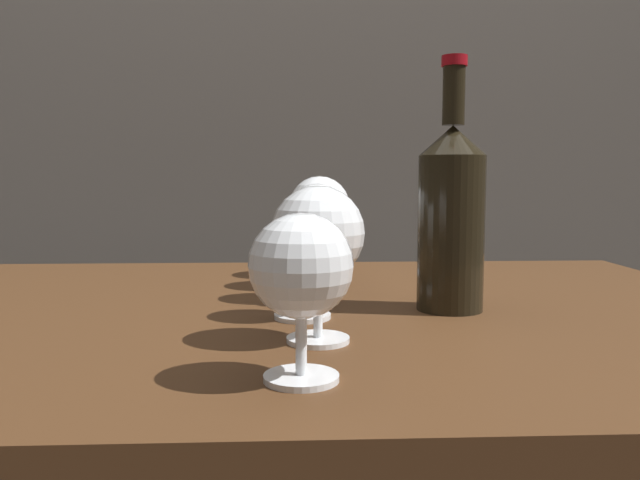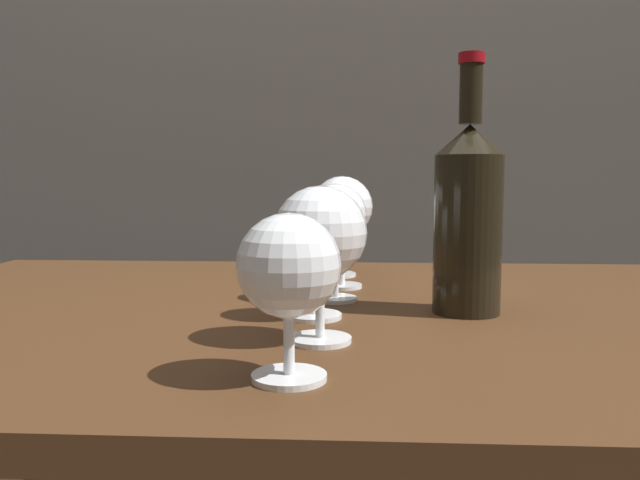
% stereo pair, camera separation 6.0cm
% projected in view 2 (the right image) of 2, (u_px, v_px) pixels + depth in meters
% --- Properties ---
extents(back_wall, '(5.00, 0.08, 2.60)m').
position_uv_depth(back_wall, '(334.00, 21.00, 1.64)').
color(back_wall, '#59544F').
rests_on(back_wall, ground_plane).
extents(dining_table, '(1.18, 0.79, 0.74)m').
position_uv_depth(dining_table, '(307.00, 387.00, 0.79)').
color(dining_table, '#472B16').
rests_on(dining_table, ground_plane).
extents(wine_glass_merlot, '(0.08, 0.08, 0.13)m').
position_uv_depth(wine_glass_merlot, '(289.00, 269.00, 0.49)').
color(wine_glass_merlot, white).
rests_on(wine_glass_merlot, dining_table).
extents(wine_glass_chardonnay, '(0.09, 0.09, 0.15)m').
position_uv_depth(wine_glass_chardonnay, '(320.00, 236.00, 0.60)').
color(wine_glass_chardonnay, white).
rests_on(wine_glass_chardonnay, dining_table).
extents(wine_glass_port, '(0.08, 0.08, 0.12)m').
position_uv_depth(wine_glass_port, '(313.00, 246.00, 0.70)').
color(wine_glass_port, white).
rests_on(wine_glass_port, dining_table).
extents(wine_glass_cabernet, '(0.08, 0.08, 0.15)m').
position_uv_depth(wine_glass_cabernet, '(335.00, 217.00, 0.80)').
color(wine_glass_cabernet, white).
rests_on(wine_glass_cabernet, dining_table).
extents(wine_glass_white, '(0.09, 0.09, 0.16)m').
position_uv_depth(wine_glass_white, '(342.00, 208.00, 0.89)').
color(wine_glass_white, white).
rests_on(wine_glass_white, dining_table).
extents(wine_glass_empty, '(0.09, 0.09, 0.14)m').
position_uv_depth(wine_glass_empty, '(336.00, 219.00, 1.00)').
color(wine_glass_empty, white).
rests_on(wine_glass_empty, dining_table).
extents(wine_bottle, '(0.08, 0.08, 0.30)m').
position_uv_depth(wine_bottle, '(468.00, 215.00, 0.73)').
color(wine_bottle, black).
rests_on(wine_bottle, dining_table).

